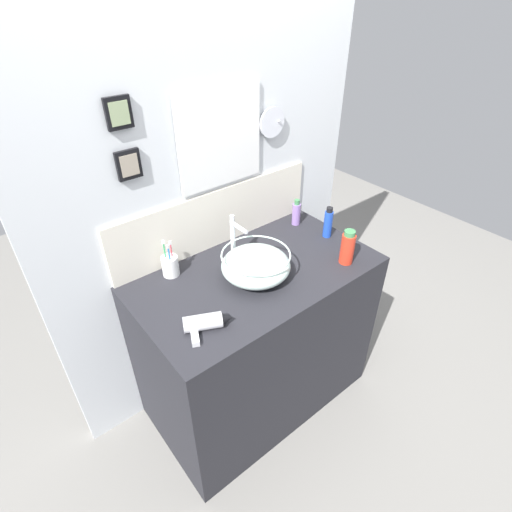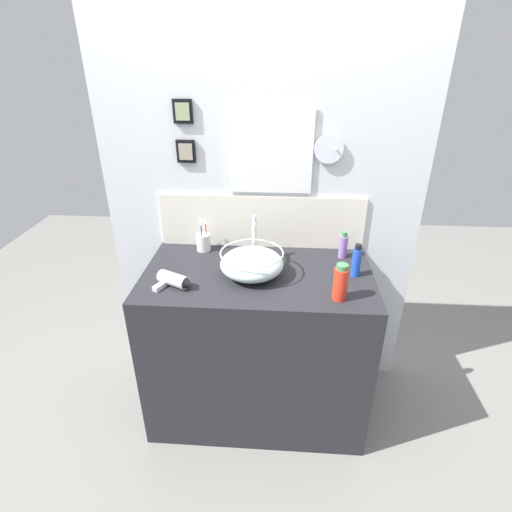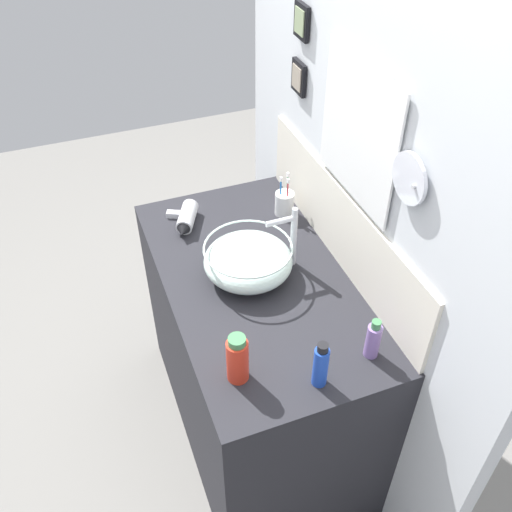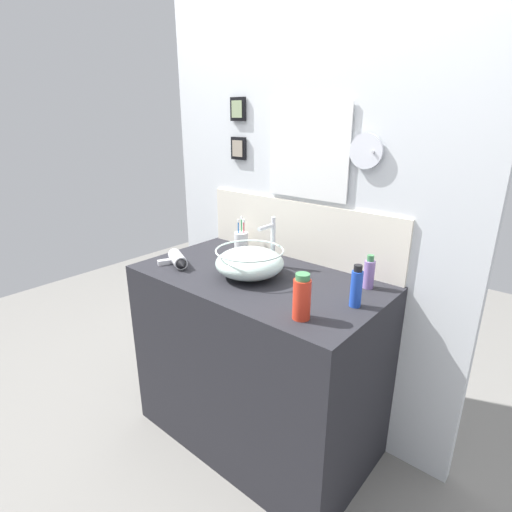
# 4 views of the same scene
# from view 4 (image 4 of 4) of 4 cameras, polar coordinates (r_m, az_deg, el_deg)

# --- Properties ---
(ground_plane) EXTENTS (6.00, 6.00, 0.00)m
(ground_plane) POSITION_cam_4_polar(r_m,az_deg,el_deg) (2.42, 0.17, -23.85)
(ground_plane) COLOR gray
(vanity_counter) EXTENTS (1.20, 0.67, 0.94)m
(vanity_counter) POSITION_cam_4_polar(r_m,az_deg,el_deg) (2.13, 0.18, -14.64)
(vanity_counter) COLOR #232328
(vanity_counter) RESTS_ON ground
(back_panel) EXTENTS (1.79, 0.10, 2.40)m
(back_panel) POSITION_cam_4_polar(r_m,az_deg,el_deg) (2.10, 6.62, 6.65)
(back_panel) COLOR silver
(back_panel) RESTS_ON ground
(glass_bowl_sink) EXTENTS (0.33, 0.33, 0.13)m
(glass_bowl_sink) POSITION_cam_4_polar(r_m,az_deg,el_deg) (1.88, -0.91, -0.91)
(glass_bowl_sink) COLOR silver
(glass_bowl_sink) RESTS_ON vanity_counter
(faucet) EXTENTS (0.02, 0.12, 0.26)m
(faucet) POSITION_cam_4_polar(r_m,az_deg,el_deg) (1.98, 2.22, 2.45)
(faucet) COLOR silver
(faucet) RESTS_ON vanity_counter
(hair_drier) EXTENTS (0.21, 0.14, 0.07)m
(hair_drier) POSITION_cam_4_polar(r_m,az_deg,el_deg) (2.06, -11.14, -0.58)
(hair_drier) COLOR silver
(hair_drier) RESTS_ON vanity_counter
(toothbrush_cup) EXTENTS (0.08, 0.08, 0.19)m
(toothbrush_cup) POSITION_cam_4_polar(r_m,az_deg,el_deg) (2.27, -2.12, 2.20)
(toothbrush_cup) COLOR white
(toothbrush_cup) RESTS_ON vanity_counter
(soap_dispenser) EXTENTS (0.05, 0.05, 0.15)m
(soap_dispenser) POSITION_cam_4_polar(r_m,az_deg,el_deg) (1.82, 15.85, -2.39)
(soap_dispenser) COLOR #8C6BB2
(soap_dispenser) RESTS_ON vanity_counter
(spray_bottle) EXTENTS (0.05, 0.05, 0.18)m
(spray_bottle) POSITION_cam_4_polar(r_m,az_deg,el_deg) (1.63, 14.14, -4.35)
(spray_bottle) COLOR blue
(spray_bottle) RESTS_ON vanity_counter
(shampoo_bottle) EXTENTS (0.07, 0.07, 0.18)m
(shampoo_bottle) POSITION_cam_4_polar(r_m,az_deg,el_deg) (1.50, 6.56, -5.90)
(shampoo_bottle) COLOR red
(shampoo_bottle) RESTS_ON vanity_counter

